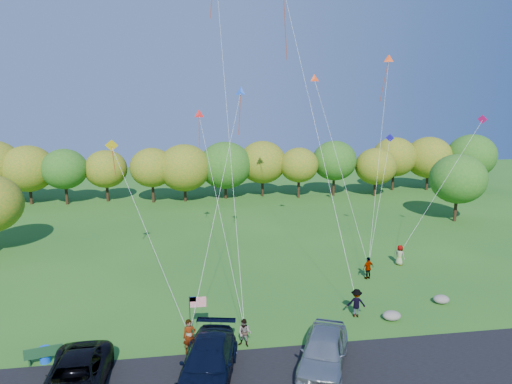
# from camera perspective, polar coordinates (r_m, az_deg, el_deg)

# --- Properties ---
(ground) EXTENTS (140.00, 140.00, 0.00)m
(ground) POSITION_cam_1_polar(r_m,az_deg,el_deg) (26.97, 3.34, -17.75)
(ground) COLOR #255F1B
(ground) RESTS_ON ground
(asphalt_lane) EXTENTS (44.00, 6.00, 0.06)m
(asphalt_lane) POSITION_cam_1_polar(r_m,az_deg,el_deg) (23.62, 5.49, -22.32)
(asphalt_lane) COLOR black
(asphalt_lane) RESTS_ON ground
(treeline) EXTENTS (75.15, 27.40, 8.01)m
(treeline) POSITION_cam_1_polar(r_m,az_deg,el_deg) (60.04, -3.85, 3.35)
(treeline) COLOR #332112
(treeline) RESTS_ON ground
(minivan_dark) EXTENTS (2.69, 5.79, 1.61)m
(minivan_dark) POSITION_cam_1_polar(r_m,az_deg,el_deg) (23.56, -21.68, -20.85)
(minivan_dark) COLOR black
(minivan_dark) RESTS_ON asphalt_lane
(minivan_navy) EXTENTS (3.62, 6.40, 1.75)m
(minivan_navy) POSITION_cam_1_polar(r_m,az_deg,el_deg) (23.15, -6.02, -20.45)
(minivan_navy) COLOR black
(minivan_navy) RESTS_ON asphalt_lane
(minivan_silver) EXTENTS (4.16, 5.79, 1.83)m
(minivan_silver) POSITION_cam_1_polar(r_m,az_deg,el_deg) (24.07, 8.45, -19.04)
(minivan_silver) COLOR #9A9FA4
(minivan_silver) RESTS_ON asphalt_lane
(flyer_a) EXTENTS (0.74, 0.54, 1.88)m
(flyer_a) POSITION_cam_1_polar(r_m,az_deg,el_deg) (25.35, -8.32, -17.46)
(flyer_a) COLOR #4C4C59
(flyer_a) RESTS_ON ground
(flyer_b) EXTENTS (0.94, 0.86, 1.55)m
(flyer_b) POSITION_cam_1_polar(r_m,az_deg,el_deg) (25.80, -1.44, -17.20)
(flyer_b) COLOR #4C4C59
(flyer_b) RESTS_ON ground
(flyer_c) EXTENTS (1.29, 0.94, 1.79)m
(flyer_c) POSITION_cam_1_polar(r_m,az_deg,el_deg) (29.49, 12.43, -13.39)
(flyer_c) COLOR #4C4C59
(flyer_c) RESTS_ON ground
(flyer_d) EXTENTS (1.08, 0.73, 1.70)m
(flyer_d) POSITION_cam_1_polar(r_m,az_deg,el_deg) (35.45, 13.85, -9.21)
(flyer_d) COLOR #4C4C59
(flyer_d) RESTS_ON ground
(flyer_e) EXTENTS (0.90, 0.97, 1.66)m
(flyer_e) POSITION_cam_1_polar(r_m,az_deg,el_deg) (39.00, 17.52, -7.53)
(flyer_e) COLOR #4C4C59
(flyer_e) RESTS_ON ground
(park_bench) EXTENTS (1.81, 0.70, 1.01)m
(park_bench) POSITION_cam_1_polar(r_m,az_deg,el_deg) (26.62, -24.94, -17.96)
(park_bench) COLOR #163E20
(park_bench) RESTS_ON ground
(trash_barrel) EXTENTS (0.54, 0.54, 0.81)m
(trash_barrel) POSITION_cam_1_polar(r_m,az_deg,el_deg) (26.90, -24.88, -17.96)
(trash_barrel) COLOR blue
(trash_barrel) RESTS_ON ground
(flag_assembly) EXTENTS (0.94, 0.61, 2.55)m
(flag_assembly) POSITION_cam_1_polar(r_m,az_deg,el_deg) (26.19, -7.66, -14.06)
(flag_assembly) COLOR black
(flag_assembly) RESTS_ON ground
(boulder_near) EXTENTS (1.13, 0.88, 0.56)m
(boulder_near) POSITION_cam_1_polar(r_m,az_deg,el_deg) (29.85, 16.60, -14.59)
(boulder_near) COLOR gray
(boulder_near) RESTS_ON ground
(boulder_far) EXTENTS (1.06, 0.88, 0.55)m
(boulder_far) POSITION_cam_1_polar(r_m,az_deg,el_deg) (33.13, 22.15, -12.31)
(boulder_far) COLOR gray
(boulder_far) RESTS_ON ground
(kites_aloft) EXTENTS (29.16, 10.49, 16.04)m
(kites_aloft) POSITION_cam_1_polar(r_m,az_deg,el_deg) (39.16, 2.55, 18.40)
(kites_aloft) COLOR #DC5A18
(kites_aloft) RESTS_ON ground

